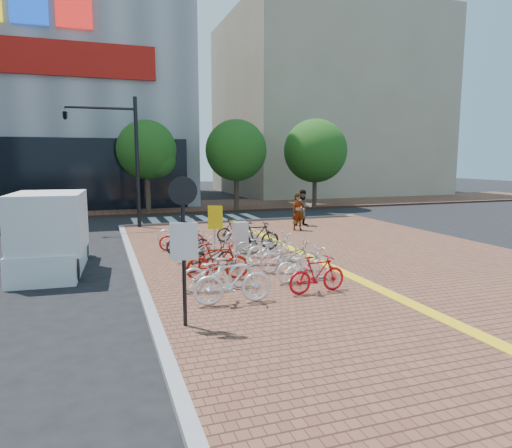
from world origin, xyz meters
name	(u,v)px	position (x,y,z in m)	size (l,w,h in m)	color
ground	(274,277)	(0.00, 0.00, 0.00)	(120.00, 120.00, 0.00)	black
sidewalk	(476,316)	(3.00, -5.00, 0.07)	(14.00, 34.00, 0.15)	brown
tactile_strip	(440,317)	(2.00, -5.00, 0.16)	(0.40, 34.00, 0.01)	yellow
kerb_west	(167,359)	(-4.00, -5.00, 0.08)	(0.25, 34.00, 0.15)	gray
kerb_north	(247,221)	(3.00, 12.00, 0.08)	(14.00, 0.25, 0.15)	gray
far_sidewalk	(171,207)	(0.00, 21.00, 0.07)	(70.00, 8.00, 0.15)	brown
building_beige	(323,108)	(18.00, 32.00, 9.00)	(20.00, 18.00, 18.00)	gray
crosswalk	(197,220)	(0.50, 14.00, 0.01)	(7.50, 4.00, 0.01)	silver
street_trees	(251,152)	(5.04, 17.45, 4.10)	(16.20, 4.60, 6.35)	#38281E
bike_0	(233,281)	(-2.07, -2.60, 0.73)	(0.54, 1.92, 1.15)	white
bike_1	(217,271)	(-2.14, -1.31, 0.66)	(0.68, 1.96, 1.03)	silver
bike_2	(218,261)	(-1.87, -0.35, 0.70)	(0.51, 1.82, 1.09)	#A5160B
bike_3	(209,257)	(-1.86, 0.82, 0.60)	(0.60, 1.72, 0.90)	black
bike_4	(197,249)	(-1.95, 2.22, 0.58)	(0.57, 1.64, 0.86)	white
bike_5	(188,242)	(-2.05, 3.29, 0.63)	(0.45, 1.58, 0.95)	black
bike_6	(182,238)	(-2.09, 4.41, 0.61)	(0.61, 1.74, 0.91)	#B3120C
bike_7	(181,232)	(-1.92, 5.53, 0.66)	(0.67, 1.92, 1.01)	white
bike_8	(317,274)	(0.26, -2.42, 0.65)	(0.47, 1.65, 0.99)	red
bike_9	(304,264)	(0.44, -1.25, 0.64)	(0.64, 1.85, 0.97)	white
bike_10	(289,256)	(0.44, -0.17, 0.65)	(0.66, 1.90, 1.00)	#B8B9BE
bike_11	(273,248)	(0.38, 1.11, 0.66)	(0.67, 1.93, 1.02)	white
bike_12	(260,245)	(0.31, 2.17, 0.60)	(0.60, 1.73, 0.91)	#A8A9AD
bike_13	(256,236)	(0.54, 3.26, 0.71)	(0.53, 1.86, 1.12)	black
bike_14	(242,234)	(0.37, 4.46, 0.63)	(0.45, 1.60, 0.96)	silver
bike_15	(235,230)	(0.36, 5.46, 0.63)	(0.45, 1.58, 0.95)	black
pedestrian_a	(298,212)	(4.13, 7.39, 1.05)	(0.65, 0.43, 1.79)	gray
pedestrian_b	(304,208)	(5.06, 8.78, 1.09)	(0.91, 0.71, 1.87)	#464A58
utility_box	(240,237)	(-0.11, 3.20, 0.73)	(0.53, 0.38, 1.15)	silver
yellow_sign	(215,222)	(-1.26, 2.43, 1.44)	(0.49, 0.21, 1.86)	#B7B7BC
notice_sign	(184,233)	(-3.42, -3.70, 2.12)	(0.57, 0.19, 3.12)	black
traffic_light_pole	(105,138)	(-4.63, 11.06, 4.65)	(3.50, 1.35, 6.51)	black
box_truck	(50,234)	(-6.55, 3.03, 1.22)	(2.23, 4.61, 2.60)	white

